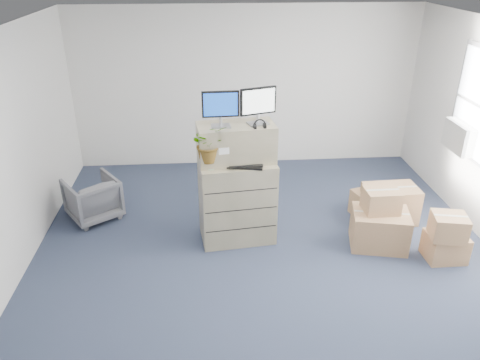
% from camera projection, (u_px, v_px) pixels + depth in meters
% --- Properties ---
extents(ground, '(7.00, 7.00, 0.00)m').
position_uv_depth(ground, '(270.00, 277.00, 5.67)').
color(ground, '#23283F').
rests_on(ground, ground).
extents(wall_back, '(6.00, 0.02, 2.80)m').
position_uv_depth(wall_back, '(246.00, 88.00, 8.20)').
color(wall_back, silver).
rests_on(wall_back, ground).
extents(ac_unit, '(0.24, 0.60, 0.40)m').
position_uv_depth(ac_unit, '(461.00, 137.00, 6.59)').
color(ac_unit, silver).
rests_on(ac_unit, wall_right).
extents(filing_cabinet_lower, '(1.03, 0.70, 1.13)m').
position_uv_depth(filing_cabinet_lower, '(237.00, 201.00, 6.22)').
color(filing_cabinet_lower, gray).
rests_on(filing_cabinet_lower, ground).
extents(filing_cabinet_upper, '(1.02, 0.59, 0.48)m').
position_uv_depth(filing_cabinet_upper, '(236.00, 143.00, 5.92)').
color(filing_cabinet_upper, gray).
rests_on(filing_cabinet_upper, filing_cabinet_lower).
extents(monitor_left, '(0.45, 0.18, 0.45)m').
position_uv_depth(monitor_left, '(221.00, 107.00, 5.63)').
color(monitor_left, '#99999E').
rests_on(monitor_left, filing_cabinet_upper).
extents(monitor_right, '(0.46, 0.25, 0.46)m').
position_uv_depth(monitor_right, '(258.00, 104.00, 5.72)').
color(monitor_right, '#99999E').
rests_on(monitor_right, filing_cabinet_upper).
extents(headphones, '(0.15, 0.03, 0.15)m').
position_uv_depth(headphones, '(260.00, 125.00, 5.68)').
color(headphones, black).
rests_on(headphones, filing_cabinet_upper).
extents(keyboard, '(0.50, 0.28, 0.02)m').
position_uv_depth(keyboard, '(244.00, 166.00, 5.84)').
color(keyboard, black).
rests_on(keyboard, filing_cabinet_lower).
extents(mouse, '(0.11, 0.09, 0.03)m').
position_uv_depth(mouse, '(262.00, 161.00, 5.95)').
color(mouse, silver).
rests_on(mouse, filing_cabinet_lower).
extents(water_bottle, '(0.08, 0.08, 0.29)m').
position_uv_depth(water_bottle, '(239.00, 149.00, 5.98)').
color(water_bottle, '#999DA1').
rests_on(water_bottle, filing_cabinet_lower).
extents(phone_dock, '(0.07, 0.06, 0.14)m').
position_uv_depth(phone_dock, '(232.00, 158.00, 5.99)').
color(phone_dock, silver).
rests_on(phone_dock, filing_cabinet_lower).
extents(external_drive, '(0.26, 0.21, 0.07)m').
position_uv_depth(external_drive, '(259.00, 155.00, 6.11)').
color(external_drive, black).
rests_on(external_drive, filing_cabinet_lower).
extents(tissue_box, '(0.27, 0.14, 0.10)m').
position_uv_depth(tissue_box, '(261.00, 149.00, 6.08)').
color(tissue_box, '#448CEA').
rests_on(tissue_box, external_drive).
extents(potted_plant, '(0.55, 0.59, 0.46)m').
position_uv_depth(potted_plant, '(209.00, 148.00, 5.72)').
color(potted_plant, '#99B08D').
rests_on(potted_plant, filing_cabinet_lower).
extents(office_chair, '(0.91, 0.90, 0.69)m').
position_uv_depth(office_chair, '(92.00, 196.00, 6.80)').
color(office_chair, '#58585C').
rests_on(office_chair, ground).
extents(cardboard_boxes, '(1.39, 1.72, 0.80)m').
position_uv_depth(cardboard_boxes, '(392.00, 216.00, 6.41)').
color(cardboard_boxes, '#9F754D').
rests_on(cardboard_boxes, ground).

